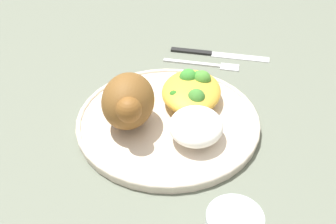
# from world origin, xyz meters

# --- Properties ---
(ground_plane) EXTENTS (2.00, 2.00, 0.00)m
(ground_plane) POSITION_xyz_m (0.00, 0.00, 0.00)
(ground_plane) COLOR #606757
(plate) EXTENTS (0.28, 0.28, 0.02)m
(plate) POSITION_xyz_m (0.00, 0.00, 0.01)
(plate) COLOR beige
(plate) RESTS_ON ground_plane
(roasted_chicken) EXTENTS (0.10, 0.08, 0.08)m
(roasted_chicken) POSITION_xyz_m (0.02, -0.05, 0.06)
(roasted_chicken) COLOR brown
(roasted_chicken) RESTS_ON plate
(rice_pile) EXTENTS (0.08, 0.08, 0.04)m
(rice_pile) POSITION_xyz_m (0.04, 0.05, 0.03)
(rice_pile) COLOR white
(rice_pile) RESTS_ON plate
(mac_cheese_with_broccoli) EXTENTS (0.12, 0.09, 0.04)m
(mac_cheese_with_broccoli) POSITION_xyz_m (-0.05, 0.03, 0.03)
(mac_cheese_with_broccoli) COLOR gold
(mac_cheese_with_broccoli) RESTS_ON plate
(fork) EXTENTS (0.02, 0.14, 0.01)m
(fork) POSITION_xyz_m (-0.18, 0.04, 0.00)
(fork) COLOR silver
(fork) RESTS_ON ground_plane
(knife) EXTENTS (0.02, 0.19, 0.01)m
(knife) POSITION_xyz_m (-0.22, 0.05, 0.00)
(knife) COLOR black
(knife) RESTS_ON ground_plane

